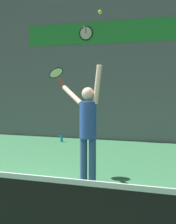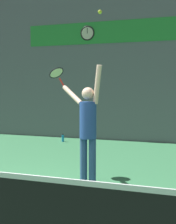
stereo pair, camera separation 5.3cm
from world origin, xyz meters
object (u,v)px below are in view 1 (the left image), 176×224
object	(u,v)px
tennis_racket	(57,74)
tennis_player	(88,125)
tennis_ball	(100,12)
water_bottle	(62,138)
scoreboard_clock	(86,33)

from	to	relation	value
tennis_racket	tennis_player	bearing A→B (deg)	-31.25
tennis_racket	tennis_ball	size ratio (longest dim) A/B	6.28
tennis_player	tennis_ball	size ratio (longest dim) A/B	31.59
tennis_racket	water_bottle	bearing A→B (deg)	111.31
scoreboard_clock	tennis_racket	bearing A→B (deg)	-79.74
tennis_player	tennis_racket	xyz separation A→B (m)	(-0.82, 0.50, 0.95)
tennis_player	tennis_ball	xyz separation A→B (m)	(0.26, -0.11, 1.96)
water_bottle	tennis_ball	bearing A→B (deg)	-59.15
scoreboard_clock	tennis_player	bearing A→B (deg)	-71.46
scoreboard_clock	water_bottle	distance (m)	3.58
water_bottle	tennis_player	bearing A→B (deg)	-61.25
tennis_player	tennis_ball	bearing A→B (deg)	-22.66
tennis_player	tennis_ball	distance (m)	1.98
tennis_player	tennis_racket	size ratio (longest dim) A/B	5.03
scoreboard_clock	tennis_ball	size ratio (longest dim) A/B	7.18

